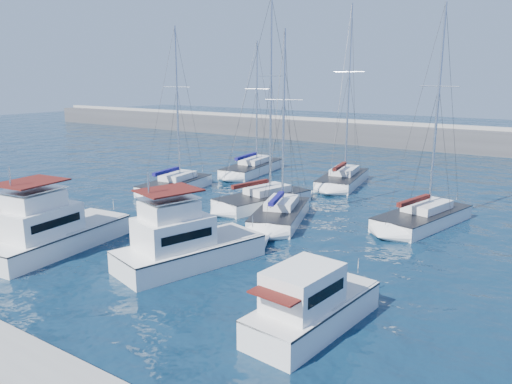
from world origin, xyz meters
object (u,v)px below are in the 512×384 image
Objects in this scene: motor_yacht_stbd_outer at (310,308)px; sailboat_back_a at (253,168)px; sailboat_mid_d at (423,217)px; sailboat_back_b at (343,179)px; motor_yacht_port_inner at (49,232)px; motor_yacht_port_outer at (0,239)px; motor_yacht_stbd_inner at (184,245)px; sailboat_mid_a at (175,185)px; sailboat_mid_c at (280,214)px; sailboat_mid_b at (263,199)px.

sailboat_back_a is at bearing 134.09° from motor_yacht_stbd_outer.
sailboat_mid_d is 13.37m from sailboat_back_b.
sailboat_back_a is (-3.86, 26.41, -0.63)m from motor_yacht_port_inner.
motor_yacht_stbd_inner is (9.66, 4.71, 0.19)m from motor_yacht_port_outer.
motor_yacht_stbd_inner is (8.02, 2.67, 0.00)m from motor_yacht_port_inner.
motor_yacht_port_inner is at bearing 58.17° from motor_yacht_port_outer.
motor_yacht_port_outer is 0.47× the size of sailboat_mid_a.
sailboat_mid_c is at bearing -56.96° from sailboat_back_a.
sailboat_mid_a reaches higher than sailboat_back_a.
sailboat_mid_c reaches higher than motor_yacht_stbd_inner.
sailboat_back_b reaches higher than motor_yacht_stbd_outer.
motor_yacht_port_outer is 2.62m from motor_yacht_port_inner.
motor_yacht_stbd_outer is 0.49× the size of sailboat_back_a.
sailboat_mid_b reaches higher than sailboat_mid_c.
sailboat_back_b reaches higher than motor_yacht_port_outer.
sailboat_mid_b is 0.96× the size of sailboat_back_b.
sailboat_mid_a reaches higher than motor_yacht_stbd_outer.
motor_yacht_port_inner is 0.55× the size of sailboat_back_b.
motor_yacht_stbd_inner is at bearing 170.59° from motor_yacht_stbd_outer.
motor_yacht_stbd_inner is 0.52× the size of sailboat_back_b.
sailboat_mid_b is (6.24, 17.56, -0.40)m from motor_yacht_port_outer.
sailboat_mid_c is at bearing -94.05° from sailboat_back_b.
sailboat_back_a is 10.29m from sailboat_back_b.
sailboat_back_a is at bearing 77.60° from sailboat_mid_a.
sailboat_mid_d reaches higher than motor_yacht_port_outer.
motor_yacht_stbd_inner is 23.70m from sailboat_back_b.
motor_yacht_port_outer is at bearing -93.08° from sailboat_back_a.
sailboat_mid_c is 0.81× the size of sailboat_back_b.
sailboat_mid_a is 0.97× the size of sailboat_mid_d.
sailboat_mid_d is (11.81, 1.90, -0.02)m from sailboat_mid_b.
sailboat_mid_d is at bearing -31.47° from sailboat_back_a.
motor_yacht_port_inner is at bearing -145.57° from motor_yacht_stbd_inner.
sailboat_back_a is at bearing 92.06° from motor_yacht_port_inner.
sailboat_back_b reaches higher than motor_yacht_stbd_inner.
motor_yacht_stbd_inner reaches higher than motor_yacht_port_outer.
motor_yacht_port_inner is 16.91m from motor_yacht_stbd_outer.
motor_yacht_port_inner is at bearing -141.36° from sailboat_mid_c.
sailboat_mid_b is 1.16× the size of sailboat_back_a.
motor_yacht_port_inner is 0.57× the size of sailboat_mid_b.
sailboat_mid_d is at bearing 22.98° from sailboat_mid_b.
motor_yacht_stbd_inner is at bearing -52.95° from sailboat_mid_a.
sailboat_back_b is at bearing 117.54° from motor_yacht_stbd_outer.
sailboat_back_b is at bearing 70.01° from motor_yacht_port_inner.
motor_yacht_port_inner is at bearing -89.24° from sailboat_back_a.
motor_yacht_port_inner is 8.46m from motor_yacht_stbd_inner.
sailboat_back_b is at bearing 77.07° from sailboat_mid_c.
sailboat_mid_d is at bearing 54.07° from motor_yacht_port_outer.
motor_yacht_stbd_inner is at bearing 12.15° from motor_yacht_port_inner.
sailboat_mid_d is (18.05, 19.46, -0.42)m from motor_yacht_port_outer.
motor_yacht_port_outer is 28.54m from sailboat_back_a.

